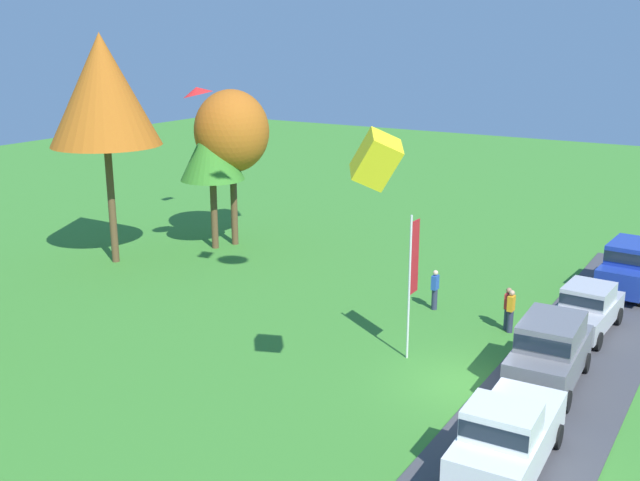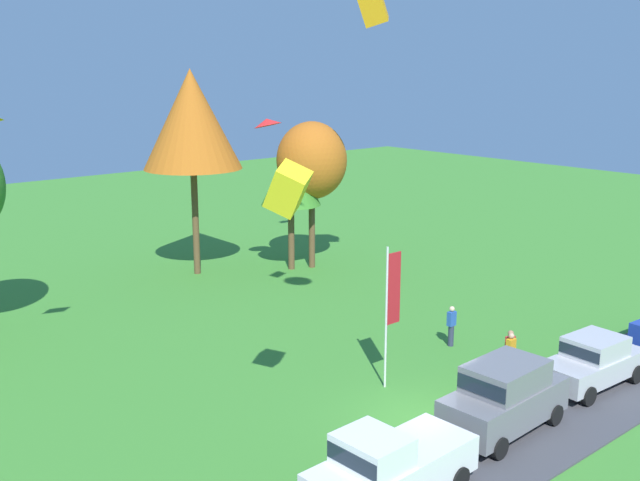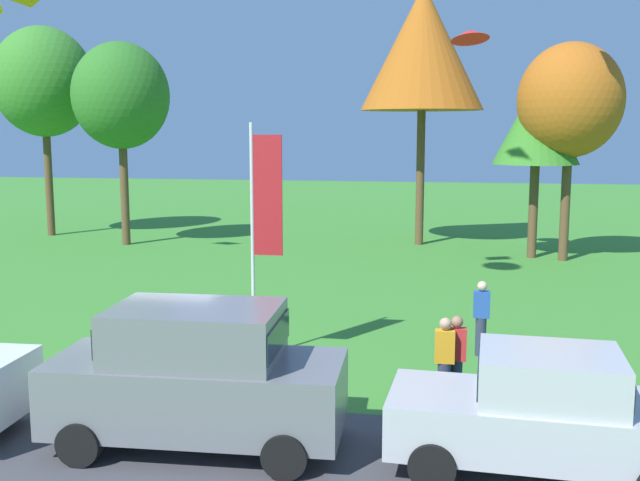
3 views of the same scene
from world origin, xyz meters
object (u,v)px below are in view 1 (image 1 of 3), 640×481
person_on_lawn (435,289)px  person_watching_sky (511,311)px  car_pickup_mid_row (507,436)px  tree_left_of_center (212,149)px  person_beside_suv (508,308)px  kite_delta_mid_center (197,91)px  car_suv_by_flagpole (631,265)px  car_sedan_far_end (587,307)px  car_suv_near_entrance (550,349)px  tree_right_of_center (232,132)px  kite_box_over_trees (376,159)px  flag_banner (413,267)px  tree_far_left (103,90)px

person_on_lawn → person_watching_sky: bearing=-102.8°
car_pickup_mid_row → tree_left_of_center: 24.10m
car_pickup_mid_row → person_beside_suv: bearing=17.6°
person_beside_suv → tree_left_of_center: bearing=79.8°
person_on_lawn → kite_delta_mid_center: kite_delta_mid_center is taller
tree_left_of_center → car_suv_by_flagpole: bearing=-79.1°
car_suv_by_flagpole → car_pickup_mid_row: bearing=179.3°
car_sedan_far_end → car_suv_near_entrance: bearing=179.8°
car_suv_by_flagpole → tree_left_of_center: tree_left_of_center is taller
car_suv_near_entrance → car_suv_by_flagpole: (10.99, -0.61, 0.00)m
person_watching_sky → tree_right_of_center: (4.41, 16.67, 5.24)m
car_pickup_mid_row → kite_delta_mid_center: 22.33m
person_beside_suv → kite_delta_mid_center: kite_delta_mid_center is taller
tree_right_of_center → kite_box_over_trees: bearing=-131.9°
car_suv_by_flagpole → tree_left_of_center: bearing=100.9°
person_watching_sky → tree_left_of_center: 18.00m
car_suv_near_entrance → flag_banner: bearing=91.7°
car_suv_near_entrance → tree_left_of_center: bearing=70.1°
tree_right_of_center → kite_box_over_trees: size_ratio=6.82×
tree_far_left → kite_box_over_trees: 20.66m
car_suv_by_flagpole → person_watching_sky: bearing=156.7°
tree_far_left → tree_right_of_center: 6.94m
tree_far_left → tree_left_of_center: (4.57, -2.70, -3.15)m
car_sedan_far_end → kite_box_over_trees: bearing=162.8°
car_pickup_mid_row → kite_box_over_trees: kite_box_over_trees is taller
person_on_lawn → kite_delta_mid_center: 14.37m
car_suv_by_flagpole → person_on_lawn: (-6.37, 6.53, -0.42)m
person_on_lawn → person_beside_suv: bearing=-100.0°
car_pickup_mid_row → kite_box_over_trees: size_ratio=4.15×
car_sedan_far_end → person_on_lawn: bearing=96.4°
person_watching_sky → kite_delta_mid_center: (0.58, 15.62, 7.64)m
person_beside_suv → tree_left_of_center: 17.79m
kite_delta_mid_center → person_beside_suv: bearing=-91.4°
flag_banner → kite_box_over_trees: 7.53m
car_suv_near_entrance → flag_banner: (-0.14, 4.84, 2.01)m
tree_left_of_center → tree_right_of_center: tree_right_of_center is taller
car_sedan_far_end → person_beside_suv: (-1.24, 2.67, -0.16)m
person_on_lawn → flag_banner: bearing=-167.2°
car_suv_near_entrance → person_on_lawn: bearing=52.1°
tree_right_of_center → person_watching_sky: bearing=-104.8°
car_suv_by_flagpole → tree_left_of_center: (-3.89, 20.21, 4.05)m
person_on_lawn → kite_box_over_trees: 12.91m
car_sedan_far_end → tree_right_of_center: size_ratio=0.54×
car_sedan_far_end → tree_far_left: (-2.75, 22.32, 7.45)m
car_suv_near_entrance → tree_left_of_center: tree_left_of_center is taller
kite_box_over_trees → kite_delta_mid_center: (10.26, 14.67, 0.51)m
car_suv_by_flagpole → kite_box_over_trees: kite_box_over_trees is taller
kite_delta_mid_center → car_pickup_mid_row: bearing=-118.5°
car_pickup_mid_row → person_on_lawn: bearing=31.7°
tree_right_of_center → kite_delta_mid_center: bearing=-164.6°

